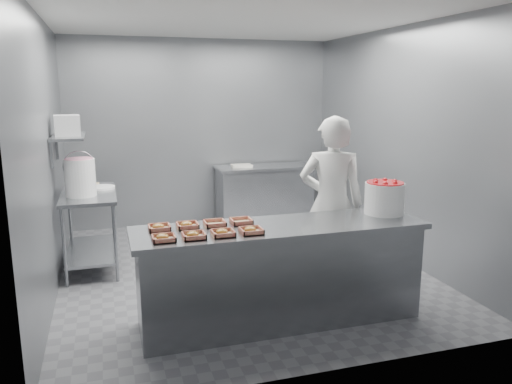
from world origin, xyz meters
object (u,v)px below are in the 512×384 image
(strawberry_tub, at_px, (384,197))
(prep_table, at_px, (90,218))
(appliance, at_px, (67,125))
(service_counter, at_px, (280,273))
(worker, at_px, (331,204))
(tray_3, at_px, (251,230))
(back_counter, at_px, (264,194))
(tray_1, at_px, (194,235))
(tray_2, at_px, (223,233))
(tray_0, at_px, (163,238))
(tray_6, at_px, (215,223))
(tray_5, at_px, (187,225))
(tray_7, at_px, (241,221))
(glaze_bucket, at_px, (80,177))
(tray_4, at_px, (159,227))

(strawberry_tub, bearing_deg, prep_table, 145.84)
(appliance, bearing_deg, service_counter, -50.51)
(worker, bearing_deg, tray_3, 58.86)
(prep_table, height_order, strawberry_tub, strawberry_tub)
(back_counter, distance_m, strawberry_tub, 3.22)
(service_counter, height_order, prep_table, same)
(worker, distance_m, appliance, 2.98)
(tray_1, height_order, tray_2, same)
(tray_0, bearing_deg, tray_6, 33.05)
(tray_2, relative_size, strawberry_tub, 0.50)
(tray_5, distance_m, tray_7, 0.48)
(prep_table, xyz_separation_m, tray_1, (0.85, -2.11, 0.33))
(worker, relative_size, appliance, 6.03)
(tray_6, bearing_deg, back_counter, 64.76)
(tray_1, bearing_deg, strawberry_tub, 7.72)
(glaze_bucket, bearing_deg, back_counter, 29.28)
(glaze_bucket, bearing_deg, tray_7, -49.18)
(tray_7, height_order, strawberry_tub, strawberry_tub)
(tray_4, bearing_deg, glaze_bucket, 112.71)
(prep_table, height_order, tray_0, tray_0)
(tray_7, bearing_deg, tray_3, -90.55)
(back_counter, height_order, tray_2, tray_2)
(tray_7, relative_size, glaze_bucket, 0.37)
(strawberry_tub, bearing_deg, back_counter, 93.27)
(tray_5, xyz_separation_m, appliance, (-1.02, 1.70, 0.75))
(tray_3, bearing_deg, tray_5, 146.78)
(tray_3, height_order, tray_4, same)
(tray_4, bearing_deg, worker, 13.75)
(back_counter, xyz_separation_m, strawberry_tub, (0.18, -3.15, 0.61))
(tray_5, height_order, appliance, appliance)
(tray_3, relative_size, tray_4, 1.00)
(tray_2, xyz_separation_m, tray_6, (0.00, 0.31, -0.00))
(service_counter, distance_m, tray_7, 0.59)
(service_counter, distance_m, worker, 1.08)
(tray_1, bearing_deg, tray_2, 0.00)
(tray_5, xyz_separation_m, worker, (1.57, 0.44, -0.02))
(tray_7, bearing_deg, strawberry_tub, -2.44)
(tray_6, bearing_deg, tray_0, -146.95)
(prep_table, relative_size, back_counter, 0.80)
(tray_6, relative_size, glaze_bucket, 0.37)
(service_counter, distance_m, tray_3, 0.59)
(service_counter, height_order, tray_1, tray_1)
(tray_0, distance_m, tray_1, 0.24)
(service_counter, relative_size, tray_1, 13.88)
(tray_7, relative_size, strawberry_tub, 0.50)
(back_counter, relative_size, strawberry_tub, 4.03)
(prep_table, relative_size, tray_0, 6.40)
(tray_2, bearing_deg, tray_0, 180.00)
(tray_5, bearing_deg, tray_4, 180.00)
(back_counter, xyz_separation_m, tray_0, (-1.94, -3.41, 0.47))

